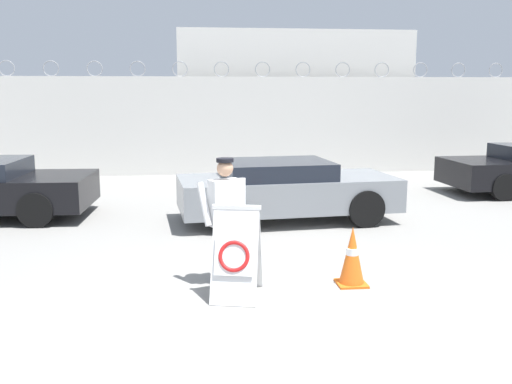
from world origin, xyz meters
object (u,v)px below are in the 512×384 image
security_guard (225,215)px  traffic_cone_near (352,256)px  barricade_sign (236,252)px  parked_car_rear_sedan (285,189)px

security_guard → traffic_cone_near: bearing=146.4°
barricade_sign → security_guard: bearing=114.2°
barricade_sign → security_guard: (-0.11, 0.54, 0.35)m
security_guard → traffic_cone_near: (1.67, -0.26, -0.54)m
barricade_sign → traffic_cone_near: barricade_sign is taller
barricade_sign → parked_car_rear_sedan: bearing=85.9°
security_guard → parked_car_rear_sedan: (1.40, 3.62, -0.31)m
barricade_sign → security_guard: security_guard is taller
security_guard → parked_car_rear_sedan: size_ratio=0.38×
security_guard → barricade_sign: bearing=76.2°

